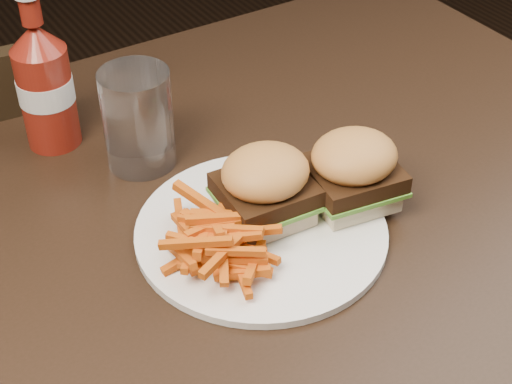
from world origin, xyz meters
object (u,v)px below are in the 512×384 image
ketchup_bottle (47,98)px  tumbler (138,122)px  plate (261,231)px  dining_table (189,246)px

ketchup_bottle → tumbler: ketchup_bottle is taller
plate → tumbler: size_ratio=2.10×
plate → ketchup_bottle: 0.30m
plate → dining_table: bearing=144.5°
ketchup_bottle → tumbler: (0.07, -0.09, -0.01)m
dining_table → ketchup_bottle: (-0.06, 0.23, 0.08)m
plate → ketchup_bottle: (-0.12, 0.27, 0.06)m
ketchup_bottle → plate: bearing=-66.4°
dining_table → tumbler: tumbler is taller
dining_table → ketchup_bottle: ketchup_bottle is taller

